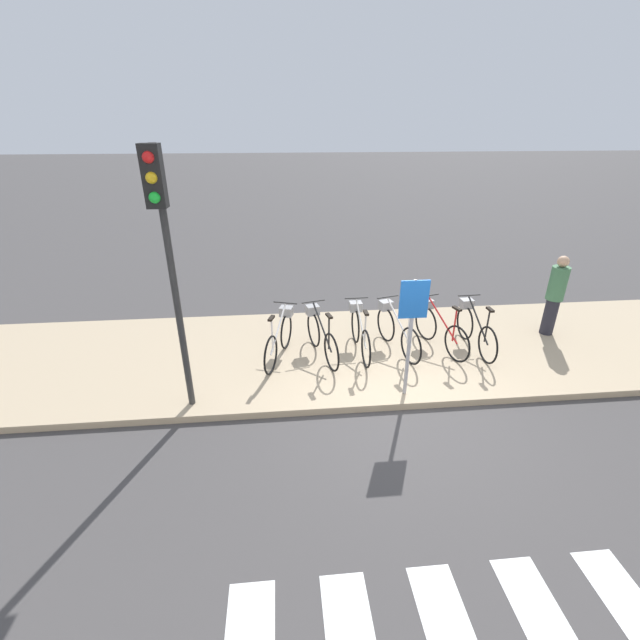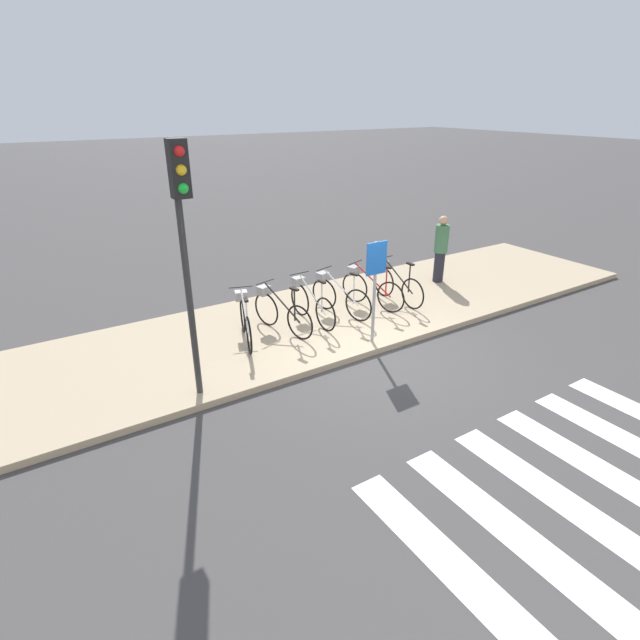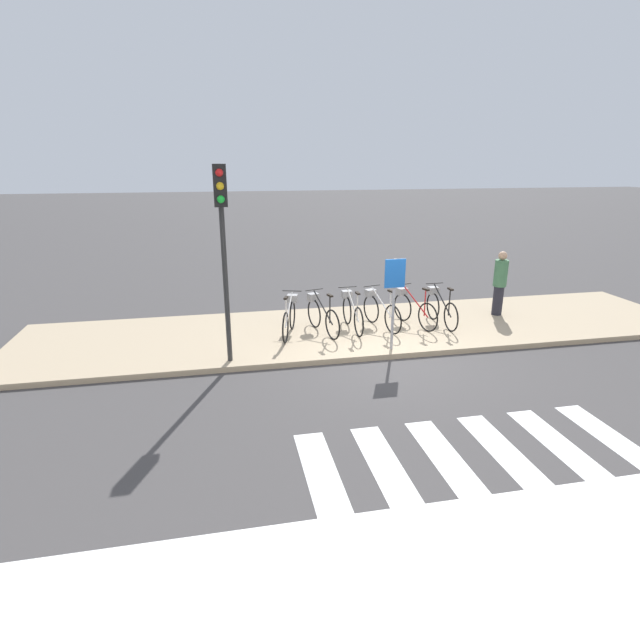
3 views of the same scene
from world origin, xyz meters
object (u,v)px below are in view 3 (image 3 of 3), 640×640
at_px(parked_bicycle_3, 380,309).
at_px(sign_post, 394,289).
at_px(traffic_light, 222,225).
at_px(pedestrian, 500,282).
at_px(parked_bicycle_2, 352,311).
at_px(parked_bicycle_1, 321,314).
at_px(parked_bicycle_4, 413,307).
at_px(parked_bicycle_0, 290,316).
at_px(parked_bicycle_5, 440,307).

relative_size(parked_bicycle_3, sign_post, 0.82).
bearing_deg(sign_post, traffic_light, -179.24).
xyz_separation_m(parked_bicycle_3, pedestrian, (3.37, 0.36, 0.44)).
bearing_deg(sign_post, parked_bicycle_2, 108.40).
xyz_separation_m(parked_bicycle_1, parked_bicycle_4, (2.31, 0.08, 0.00)).
xyz_separation_m(traffic_light, sign_post, (3.44, 0.05, -1.40)).
height_order(parked_bicycle_2, parked_bicycle_3, same).
relative_size(parked_bicycle_1, parked_bicycle_2, 0.97).
xyz_separation_m(parked_bicycle_3, traffic_light, (-3.66, -1.55, 2.30)).
height_order(parked_bicycle_1, traffic_light, traffic_light).
height_order(parked_bicycle_0, parked_bicycle_1, same).
relative_size(parked_bicycle_3, pedestrian, 0.97).
xyz_separation_m(parked_bicycle_1, parked_bicycle_2, (0.76, 0.08, 0.00)).
height_order(parked_bicycle_4, pedestrian, pedestrian).
xyz_separation_m(parked_bicycle_5, sign_post, (-1.75, -1.43, 0.90)).
bearing_deg(parked_bicycle_3, parked_bicycle_2, -179.12).
bearing_deg(parked_bicycle_3, parked_bicycle_0, -177.37).
distance_m(pedestrian, traffic_light, 7.52).
distance_m(parked_bicycle_2, traffic_light, 4.05).
xyz_separation_m(parked_bicycle_2, parked_bicycle_4, (1.55, 0.00, 0.00)).
bearing_deg(parked_bicycle_2, parked_bicycle_1, -173.89).
bearing_deg(parked_bicycle_4, parked_bicycle_5, -5.87).
height_order(parked_bicycle_2, parked_bicycle_4, same).
bearing_deg(parked_bicycle_2, sign_post, -71.60).
bearing_deg(parked_bicycle_1, parked_bicycle_4, 2.07).
bearing_deg(parked_bicycle_4, pedestrian, 8.40).
relative_size(parked_bicycle_4, traffic_light, 0.42).
xyz_separation_m(parked_bicycle_1, pedestrian, (4.84, 0.46, 0.44)).
bearing_deg(parked_bicycle_0, parked_bicycle_4, 1.74).
relative_size(parked_bicycle_0, parked_bicycle_3, 0.99).
height_order(parked_bicycle_0, sign_post, sign_post).
distance_m(parked_bicycle_5, pedestrian, 1.93).
bearing_deg(traffic_light, parked_bicycle_2, 27.65).
xyz_separation_m(parked_bicycle_0, parked_bicycle_3, (2.23, 0.10, 0.00)).
height_order(traffic_light, sign_post, traffic_light).
bearing_deg(parked_bicycle_1, traffic_light, -146.20).
relative_size(parked_bicycle_2, traffic_light, 0.43).
bearing_deg(parked_bicycle_3, parked_bicycle_5, -2.99).
bearing_deg(parked_bicycle_4, parked_bicycle_1, -177.93).
relative_size(traffic_light, sign_post, 1.95).
relative_size(parked_bicycle_1, parked_bicycle_3, 1.00).
distance_m(parked_bicycle_2, parked_bicycle_5, 2.25).
relative_size(parked_bicycle_2, pedestrian, 0.99).
distance_m(parked_bicycle_0, parked_bicycle_3, 2.23).
bearing_deg(pedestrian, parked_bicycle_3, -173.83).
relative_size(parked_bicycle_2, parked_bicycle_5, 1.00).
distance_m(parked_bicycle_1, parked_bicycle_3, 1.47).
height_order(parked_bicycle_5, pedestrian, pedestrian).
relative_size(parked_bicycle_1, sign_post, 0.82).
bearing_deg(pedestrian, parked_bicycle_2, -174.75).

